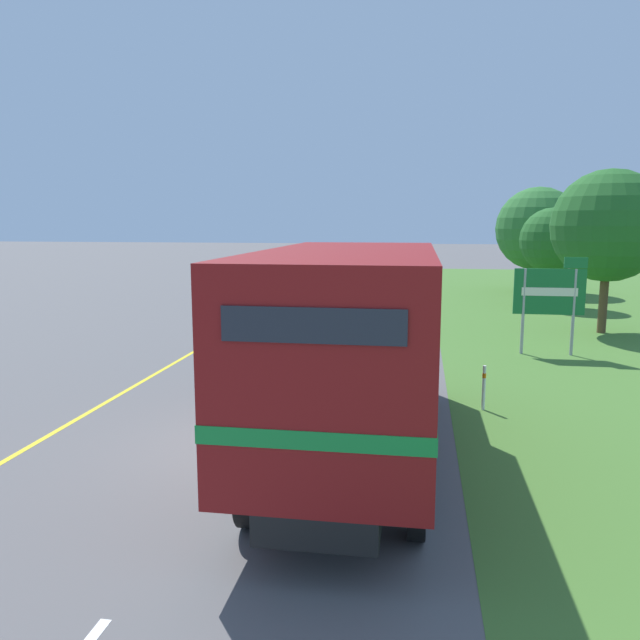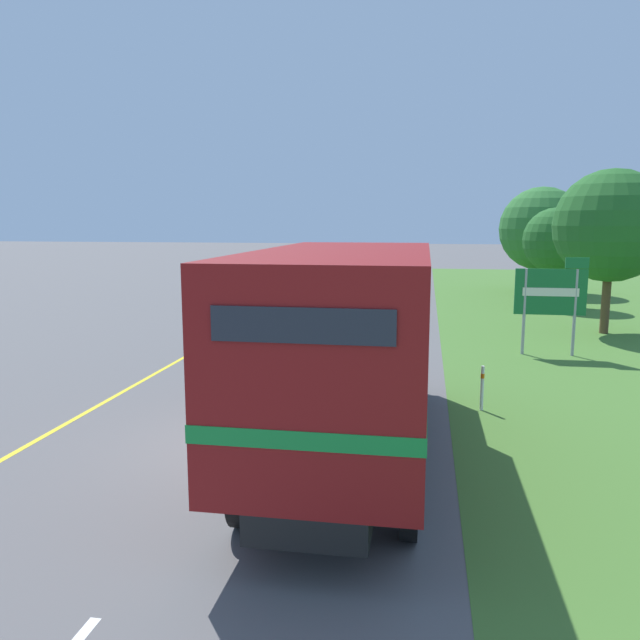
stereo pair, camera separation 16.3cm
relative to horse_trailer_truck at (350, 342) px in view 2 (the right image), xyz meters
The scene contains 14 objects.
ground_plane 2.80m from the horse_trailer_truck, behind, with size 200.00×200.00×0.00m, color #5B5959.
edge_line_yellow 15.16m from the horse_trailer_truck, 112.15° to the left, with size 0.12×57.68×0.01m, color yellow.
centre_dash_near 2.85m from the horse_trailer_truck, 162.55° to the left, with size 0.12×2.60×0.01m, color white.
centre_dash_mid_a 7.74m from the horse_trailer_truck, 105.26° to the left, with size 0.12×2.60×0.01m, color white.
centre_dash_mid_b 14.10m from the horse_trailer_truck, 98.11° to the left, with size 0.12×2.60×0.01m, color white.
centre_dash_far 20.61m from the horse_trailer_truck, 95.51° to the left, with size 0.12×2.60×0.01m, color white.
centre_dash_farthest 27.16m from the horse_trailer_truck, 94.17° to the left, with size 0.12×2.60×0.01m, color white.
horse_trailer_truck is the anchor object (origin of this frame).
lead_car_white 14.10m from the horse_trailer_truck, 105.25° to the left, with size 1.80×3.84×2.03m.
highway_sign 10.24m from the horse_trailer_truck, 61.80° to the left, with size 2.02×0.09×2.89m.
roadside_tree_near 15.20m from the horse_trailer_truck, 60.42° to the left, with size 3.88×3.88×5.70m.
roadside_tree_mid 21.07m from the horse_trailer_truck, 70.65° to the left, with size 2.94×2.94×4.53m.
roadside_tree_far 26.92m from the horse_trailer_truck, 74.12° to the left, with size 4.51×4.51×5.76m.
delineator_post 4.17m from the horse_trailer_truck, 51.88° to the left, with size 0.08×0.08×0.95m.
Camera 2 is at (3.15, -10.17, 3.92)m, focal length 35.00 mm.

